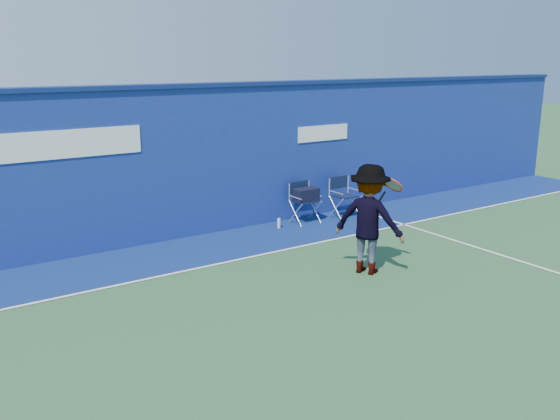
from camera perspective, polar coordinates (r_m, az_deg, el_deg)
ground at (r=8.21m, az=5.45°, el=-11.39°), size 80.00×80.00×0.00m
stadium_wall at (r=12.04m, az=-10.20°, el=4.57°), size 24.00×0.50×3.08m
out_of_bounds_strip at (r=11.44m, az=-7.61°, el=-3.84°), size 24.00×1.80×0.01m
court_lines at (r=8.64m, az=2.91°, el=-9.91°), size 24.00×12.00×0.01m
directors_chair_left at (r=13.15m, az=2.43°, el=0.38°), size 0.54×0.48×0.90m
directors_chair_right at (r=13.66m, az=6.24°, el=0.49°), size 0.55×0.50×0.93m
water_bottle at (r=12.75m, az=-0.11°, el=-1.29°), size 0.07×0.07×0.22m
tennis_player at (r=10.07m, az=8.58°, el=-0.87°), size 1.19×1.39×1.87m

